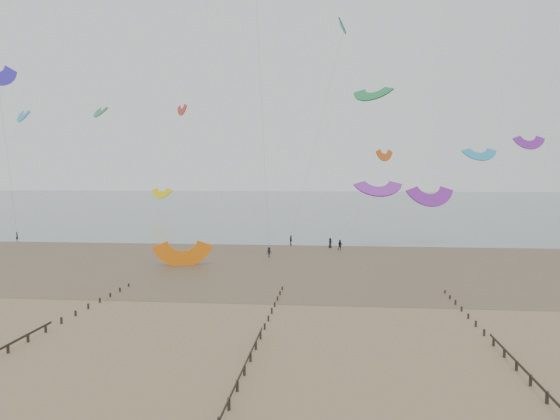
# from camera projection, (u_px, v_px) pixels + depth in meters

# --- Properties ---
(ground) EXTENTS (500.00, 500.00, 0.00)m
(ground) POSITION_uv_depth(u_px,v_px,m) (227.00, 317.00, 50.25)
(ground) COLOR brown
(ground) RESTS_ON ground
(sea_and_shore) EXTENTS (500.00, 665.00, 0.03)m
(sea_and_shore) POSITION_uv_depth(u_px,v_px,m) (244.00, 258.00, 84.81)
(sea_and_shore) COLOR #475654
(sea_and_shore) RESTS_ON ground
(groynes) EXTENTS (72.16, 50.16, 1.00)m
(groynes) POSITION_uv_depth(u_px,v_px,m) (231.00, 398.00, 30.91)
(groynes) COLOR black
(groynes) RESTS_ON ground
(kitesurfer_lead) EXTENTS (0.74, 0.71, 1.71)m
(kitesurfer_lead) POSITION_uv_depth(u_px,v_px,m) (17.00, 237.00, 106.49)
(kitesurfer_lead) COLOR black
(kitesurfer_lead) RESTS_ON ground
(kitesurfers) EXTENTS (136.48, 22.48, 1.83)m
(kitesurfers) POSITION_uv_depth(u_px,v_px,m) (374.00, 243.00, 96.77)
(kitesurfers) COLOR black
(kitesurfers) RESTS_ON ground
(grounded_kite) EXTENTS (8.44, 7.45, 3.89)m
(grounded_kite) POSITION_uv_depth(u_px,v_px,m) (183.00, 266.00, 78.00)
(grounded_kite) COLOR orange
(grounded_kite) RESTS_ON ground
(kites_airborne) EXTENTS (237.73, 111.21, 40.55)m
(kites_airborne) POSITION_uv_depth(u_px,v_px,m) (261.00, 140.00, 129.48)
(kites_airborne) COLOR #2890C0
(kites_airborne) RESTS_ON ground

